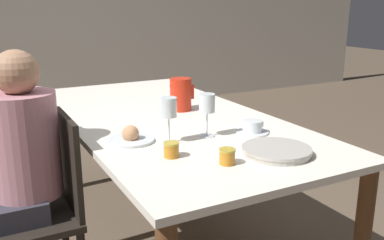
{
  "coord_description": "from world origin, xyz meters",
  "views": [
    {
      "loc": [
        -0.92,
        -2.05,
        1.34
      ],
      "look_at": [
        0.0,
        -0.31,
        0.8
      ],
      "focal_mm": 40.0,
      "sensor_mm": 36.0,
      "label": 1
    }
  ],
  "objects_px": {
    "jam_jar_red": "(227,156)",
    "jam_jar_amber": "(171,149)",
    "chair_person_side": "(44,206)",
    "wine_glass_water": "(207,105)",
    "person_seated": "(17,161)",
    "wine_glass_juice": "(169,110)",
    "serving_tray": "(276,151)",
    "bread_plate": "(131,137)",
    "teacup_near_person": "(253,128)",
    "red_pitcher": "(181,94)"
  },
  "relations": [
    {
      "from": "jam_jar_red",
      "to": "jam_jar_amber",
      "type": "bearing_deg",
      "value": 132.62
    },
    {
      "from": "chair_person_side",
      "to": "wine_glass_water",
      "type": "distance_m",
      "value": 0.86
    },
    {
      "from": "wine_glass_water",
      "to": "jam_jar_red",
      "type": "relative_size",
      "value": 3.14
    },
    {
      "from": "wine_glass_water",
      "to": "chair_person_side",
      "type": "bearing_deg",
      "value": 161.77
    },
    {
      "from": "person_seated",
      "to": "wine_glass_juice",
      "type": "xyz_separation_m",
      "value": [
        0.6,
        -0.27,
        0.22
      ]
    },
    {
      "from": "person_seated",
      "to": "jam_jar_red",
      "type": "bearing_deg",
      "value": -131.73
    },
    {
      "from": "jam_jar_amber",
      "to": "jam_jar_red",
      "type": "distance_m",
      "value": 0.23
    },
    {
      "from": "wine_glass_water",
      "to": "serving_tray",
      "type": "bearing_deg",
      "value": -69.62
    },
    {
      "from": "bread_plate",
      "to": "wine_glass_water",
      "type": "bearing_deg",
      "value": -14.71
    },
    {
      "from": "chair_person_side",
      "to": "bread_plate",
      "type": "distance_m",
      "value": 0.5
    },
    {
      "from": "wine_glass_water",
      "to": "person_seated",
      "type": "bearing_deg",
      "value": 161.11
    },
    {
      "from": "person_seated",
      "to": "jam_jar_red",
      "type": "distance_m",
      "value": 0.92
    },
    {
      "from": "wine_glass_juice",
      "to": "bread_plate",
      "type": "height_order",
      "value": "wine_glass_juice"
    },
    {
      "from": "bread_plate",
      "to": "jam_jar_amber",
      "type": "relative_size",
      "value": 3.27
    },
    {
      "from": "person_seated",
      "to": "teacup_near_person",
      "type": "xyz_separation_m",
      "value": [
        1.01,
        -0.33,
        0.1
      ]
    },
    {
      "from": "serving_tray",
      "to": "bread_plate",
      "type": "xyz_separation_m",
      "value": [
        -0.46,
        0.43,
        0.0
      ]
    },
    {
      "from": "chair_person_side",
      "to": "wine_glass_juice",
      "type": "bearing_deg",
      "value": -114.55
    },
    {
      "from": "serving_tray",
      "to": "jam_jar_amber",
      "type": "xyz_separation_m",
      "value": [
        -0.39,
        0.17,
        0.02
      ]
    },
    {
      "from": "person_seated",
      "to": "wine_glass_juice",
      "type": "bearing_deg",
      "value": -114.5
    },
    {
      "from": "bread_plate",
      "to": "red_pitcher",
      "type": "bearing_deg",
      "value": 42.42
    },
    {
      "from": "person_seated",
      "to": "red_pitcher",
      "type": "height_order",
      "value": "person_seated"
    },
    {
      "from": "wine_glass_juice",
      "to": "teacup_near_person",
      "type": "distance_m",
      "value": 0.43
    },
    {
      "from": "wine_glass_water",
      "to": "serving_tray",
      "type": "distance_m",
      "value": 0.39
    },
    {
      "from": "chair_person_side",
      "to": "jam_jar_amber",
      "type": "xyz_separation_m",
      "value": [
        0.45,
        -0.41,
        0.32
      ]
    },
    {
      "from": "bread_plate",
      "to": "jam_jar_amber",
      "type": "xyz_separation_m",
      "value": [
        0.08,
        -0.26,
        0.01
      ]
    },
    {
      "from": "wine_glass_juice",
      "to": "person_seated",
      "type": "bearing_deg",
      "value": 155.5
    },
    {
      "from": "teacup_near_person",
      "to": "chair_person_side",
      "type": "bearing_deg",
      "value": 162.59
    },
    {
      "from": "chair_person_side",
      "to": "wine_glass_water",
      "type": "xyz_separation_m",
      "value": [
        0.71,
        -0.23,
        0.44
      ]
    },
    {
      "from": "red_pitcher",
      "to": "teacup_near_person",
      "type": "relative_size",
      "value": 1.21
    },
    {
      "from": "red_pitcher",
      "to": "jam_jar_red",
      "type": "relative_size",
      "value": 2.92
    },
    {
      "from": "wine_glass_water",
      "to": "teacup_near_person",
      "type": "xyz_separation_m",
      "value": [
        0.21,
        -0.06,
        -0.12
      ]
    },
    {
      "from": "person_seated",
      "to": "bread_plate",
      "type": "bearing_deg",
      "value": -111.84
    },
    {
      "from": "teacup_near_person",
      "to": "bread_plate",
      "type": "distance_m",
      "value": 0.57
    },
    {
      "from": "wine_glass_juice",
      "to": "teacup_near_person",
      "type": "relative_size",
      "value": 1.32
    },
    {
      "from": "bread_plate",
      "to": "wine_glass_juice",
      "type": "bearing_deg",
      "value": -32.19
    },
    {
      "from": "serving_tray",
      "to": "jam_jar_amber",
      "type": "bearing_deg",
      "value": 156.37
    },
    {
      "from": "chair_person_side",
      "to": "teacup_near_person",
      "type": "height_order",
      "value": "chair_person_side"
    },
    {
      "from": "person_seated",
      "to": "red_pitcher",
      "type": "bearing_deg",
      "value": -75.88
    },
    {
      "from": "red_pitcher",
      "to": "wine_glass_water",
      "type": "relative_size",
      "value": 0.93
    },
    {
      "from": "wine_glass_juice",
      "to": "jam_jar_amber",
      "type": "distance_m",
      "value": 0.22
    },
    {
      "from": "serving_tray",
      "to": "jam_jar_red",
      "type": "height_order",
      "value": "jam_jar_red"
    },
    {
      "from": "wine_glass_water",
      "to": "jam_jar_red",
      "type": "xyz_separation_m",
      "value": [
        -0.11,
        -0.34,
        -0.11
      ]
    },
    {
      "from": "person_seated",
      "to": "serving_tray",
      "type": "bearing_deg",
      "value": -123.73
    },
    {
      "from": "teacup_near_person",
      "to": "jam_jar_amber",
      "type": "xyz_separation_m",
      "value": [
        -0.47,
        -0.12,
        0.01
      ]
    },
    {
      "from": "jam_jar_red",
      "to": "bread_plate",
      "type": "bearing_deg",
      "value": 118.14
    },
    {
      "from": "red_pitcher",
      "to": "chair_person_side",
      "type": "bearing_deg",
      "value": -162.02
    },
    {
      "from": "red_pitcher",
      "to": "teacup_near_person",
      "type": "distance_m",
      "value": 0.57
    },
    {
      "from": "chair_person_side",
      "to": "serving_tray",
      "type": "distance_m",
      "value": 1.06
    },
    {
      "from": "wine_glass_juice",
      "to": "jam_jar_red",
      "type": "distance_m",
      "value": 0.37
    },
    {
      "from": "serving_tray",
      "to": "jam_jar_amber",
      "type": "height_order",
      "value": "jam_jar_amber"
    }
  ]
}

